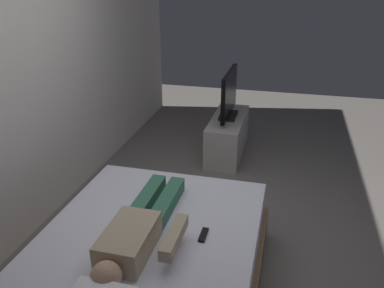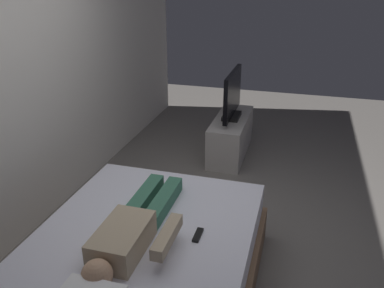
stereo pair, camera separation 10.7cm
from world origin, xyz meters
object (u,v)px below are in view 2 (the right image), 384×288
object	(u,v)px
bed	(139,275)
tv	(232,96)
person	(133,229)
remote	(198,235)
tv_stand	(231,136)

from	to	relation	value
bed	tv	xyz separation A→B (m)	(2.66, -0.13, 0.52)
bed	person	distance (m)	0.36
person	tv	size ratio (longest dim) A/B	1.43
person	remote	size ratio (longest dim) A/B	8.40
person	remote	world-z (taller)	person
tv	bed	bearing A→B (deg)	177.13
person	remote	bearing A→B (deg)	-69.53
remote	tv_stand	world-z (taller)	remote
person	tv	distance (m)	2.64
bed	remote	world-z (taller)	remote
bed	tv	size ratio (longest dim) A/B	2.37
bed	person	world-z (taller)	person
bed	tv	bearing A→B (deg)	-2.87
bed	remote	distance (m)	0.50
person	tv_stand	size ratio (longest dim) A/B	1.15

